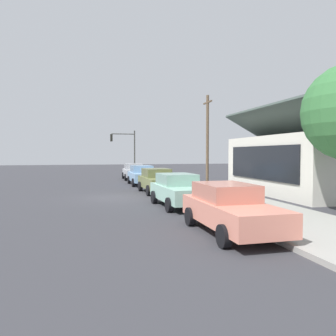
{
  "coord_description": "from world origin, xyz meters",
  "views": [
    {
      "loc": [
        19.59,
        -1.78,
        2.6
      ],
      "look_at": [
        -3.51,
        3.94,
        1.56
      ],
      "focal_mm": 35.45,
      "sensor_mm": 36.0,
      "label": 1
    }
  ],
  "objects_px": {
    "car_seafoam": "(179,190)",
    "fire_hydrant_red": "(189,189)",
    "traffic_light_main": "(125,146)",
    "utility_pole_wooden": "(207,138)",
    "car_silver": "(134,171)",
    "car_olive": "(158,180)",
    "car_coral": "(230,208)",
    "car_skyblue": "(142,175)"
  },
  "relations": [
    {
      "from": "car_skyblue",
      "to": "utility_pole_wooden",
      "type": "distance_m",
      "value": 6.34
    },
    {
      "from": "car_skyblue",
      "to": "utility_pole_wooden",
      "type": "height_order",
      "value": "utility_pole_wooden"
    },
    {
      "from": "traffic_light_main",
      "to": "fire_hydrant_red",
      "type": "bearing_deg",
      "value": 5.09
    },
    {
      "from": "utility_pole_wooden",
      "to": "car_coral",
      "type": "bearing_deg",
      "value": -18.25
    },
    {
      "from": "car_seafoam",
      "to": "car_silver",
      "type": "bearing_deg",
      "value": 176.57
    },
    {
      "from": "car_silver",
      "to": "traffic_light_main",
      "type": "height_order",
      "value": "traffic_light_main"
    },
    {
      "from": "car_skyblue",
      "to": "utility_pole_wooden",
      "type": "relative_size",
      "value": 0.6
    },
    {
      "from": "car_seafoam",
      "to": "car_coral",
      "type": "relative_size",
      "value": 0.94
    },
    {
      "from": "car_silver",
      "to": "car_seafoam",
      "type": "relative_size",
      "value": 0.98
    },
    {
      "from": "car_silver",
      "to": "car_seafoam",
      "type": "height_order",
      "value": "same"
    },
    {
      "from": "car_skyblue",
      "to": "car_olive",
      "type": "bearing_deg",
      "value": 1.02
    },
    {
      "from": "car_olive",
      "to": "utility_pole_wooden",
      "type": "distance_m",
      "value": 8.01
    },
    {
      "from": "car_silver",
      "to": "traffic_light_main",
      "type": "relative_size",
      "value": 0.84
    },
    {
      "from": "car_silver",
      "to": "traffic_light_main",
      "type": "distance_m",
      "value": 5.28
    },
    {
      "from": "traffic_light_main",
      "to": "car_skyblue",
      "type": "bearing_deg",
      "value": 1.03
    },
    {
      "from": "car_olive",
      "to": "utility_pole_wooden",
      "type": "height_order",
      "value": "utility_pole_wooden"
    },
    {
      "from": "traffic_light_main",
      "to": "utility_pole_wooden",
      "type": "relative_size",
      "value": 0.69
    },
    {
      "from": "car_olive",
      "to": "fire_hydrant_red",
      "type": "bearing_deg",
      "value": 27.71
    },
    {
      "from": "car_silver",
      "to": "traffic_light_main",
      "type": "bearing_deg",
      "value": -175.05
    },
    {
      "from": "car_olive",
      "to": "car_skyblue",
      "type": "bearing_deg",
      "value": 178.95
    },
    {
      "from": "car_coral",
      "to": "traffic_light_main",
      "type": "distance_m",
      "value": 27.72
    },
    {
      "from": "fire_hydrant_red",
      "to": "car_skyblue",
      "type": "bearing_deg",
      "value": -169.84
    },
    {
      "from": "car_silver",
      "to": "traffic_light_main",
      "type": "xyz_separation_m",
      "value": [
        -4.54,
        -0.31,
        2.68
      ]
    },
    {
      "from": "traffic_light_main",
      "to": "car_silver",
      "type": "bearing_deg",
      "value": 3.9
    },
    {
      "from": "utility_pole_wooden",
      "to": "fire_hydrant_red",
      "type": "bearing_deg",
      "value": -28.06
    },
    {
      "from": "car_seafoam",
      "to": "fire_hydrant_red",
      "type": "xyz_separation_m",
      "value": [
        -3.33,
        1.58,
        -0.32
      ]
    },
    {
      "from": "car_olive",
      "to": "fire_hydrant_red",
      "type": "height_order",
      "value": "car_olive"
    },
    {
      "from": "car_silver",
      "to": "utility_pole_wooden",
      "type": "relative_size",
      "value": 0.58
    },
    {
      "from": "car_silver",
      "to": "fire_hydrant_red",
      "type": "xyz_separation_m",
      "value": [
        14.08,
        1.35,
        -0.32
      ]
    },
    {
      "from": "car_skyblue",
      "to": "fire_hydrant_red",
      "type": "height_order",
      "value": "car_skyblue"
    },
    {
      "from": "car_seafoam",
      "to": "utility_pole_wooden",
      "type": "bearing_deg",
      "value": 150.09
    },
    {
      "from": "car_olive",
      "to": "car_seafoam",
      "type": "height_order",
      "value": "same"
    },
    {
      "from": "car_coral",
      "to": "utility_pole_wooden",
      "type": "xyz_separation_m",
      "value": [
        -16.48,
        5.44,
        3.11
      ]
    },
    {
      "from": "car_skyblue",
      "to": "car_coral",
      "type": "distance_m",
      "value": 17.19
    },
    {
      "from": "traffic_light_main",
      "to": "utility_pole_wooden",
      "type": "bearing_deg",
      "value": 26.99
    },
    {
      "from": "car_olive",
      "to": "car_coral",
      "type": "height_order",
      "value": "same"
    },
    {
      "from": "utility_pole_wooden",
      "to": "car_skyblue",
      "type": "bearing_deg",
      "value": -97.39
    },
    {
      "from": "car_olive",
      "to": "utility_pole_wooden",
      "type": "bearing_deg",
      "value": 131.22
    },
    {
      "from": "car_coral",
      "to": "car_olive",
      "type": "bearing_deg",
      "value": 179.21
    },
    {
      "from": "car_seafoam",
      "to": "car_coral",
      "type": "distance_m",
      "value": 5.65
    },
    {
      "from": "car_silver",
      "to": "car_skyblue",
      "type": "xyz_separation_m",
      "value": [
        5.87,
        -0.12,
        0.0
      ]
    },
    {
      "from": "car_olive",
      "to": "traffic_light_main",
      "type": "xyz_separation_m",
      "value": [
        -16.15,
        -0.26,
        2.68
      ]
    }
  ]
}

